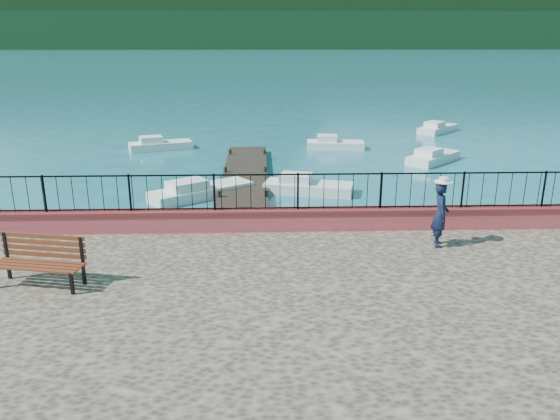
{
  "coord_description": "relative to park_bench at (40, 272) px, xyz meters",
  "views": [
    {
      "loc": [
        -1.25,
        -10.11,
        6.16
      ],
      "look_at": [
        -0.83,
        2.0,
        2.3
      ],
      "focal_mm": 35.0,
      "sensor_mm": 36.0,
      "label": 1
    }
  ],
  "objects": [
    {
      "name": "ground",
      "position": [
        5.87,
        -0.44,
        -1.51
      ],
      "size": [
        2000.0,
        2000.0,
        0.0
      ],
      "primitive_type": "plane",
      "color": "#19596B",
      "rests_on": "ground"
    },
    {
      "name": "foothills",
      "position": [
        5.87,
        359.56,
        20.49
      ],
      "size": [
        900.0,
        120.0,
        44.0
      ],
      "primitive_type": "cube",
      "color": "black",
      "rests_on": "ground"
    },
    {
      "name": "boat_4",
      "position": [
        8.88,
        20.32,
        -1.11
      ],
      "size": [
        3.36,
        1.65,
        0.8
      ],
      "primitive_type": "cube",
      "rotation": [
        0.0,
        0.0,
        -0.11
      ],
      "color": "silver",
      "rests_on": "ground"
    },
    {
      "name": "boat_3",
      "position": [
        -1.13,
        20.49,
        -1.11
      ],
      "size": [
        3.71,
        2.36,
        0.8
      ],
      "primitive_type": "cube",
      "rotation": [
        0.0,
        0.0,
        0.33
      ],
      "color": "silver",
      "rests_on": "ground"
    },
    {
      "name": "boat_1",
      "position": [
        6.56,
        11.09,
        -1.11
      ],
      "size": [
        3.81,
        2.15,
        0.8
      ],
      "primitive_type": "cube",
      "rotation": [
        0.0,
        0.0,
        -0.25
      ],
      "color": "silver",
      "rests_on": "ground"
    },
    {
      "name": "parapet",
      "position": [
        5.87,
        3.26,
        -0.02
      ],
      "size": [
        28.0,
        0.46,
        0.58
      ],
      "primitive_type": "cube",
      "color": "#BC444E",
      "rests_on": "promenade"
    },
    {
      "name": "hat",
      "position": [
        8.99,
        1.98,
        1.37
      ],
      "size": [
        0.44,
        0.44,
        0.12
      ],
      "primitive_type": "cylinder",
      "color": "white",
      "rests_on": "person"
    },
    {
      "name": "railing",
      "position": [
        5.87,
        3.26,
        0.74
      ],
      "size": [
        27.0,
        0.05,
        0.95
      ],
      "primitive_type": "cube",
      "color": "black",
      "rests_on": "parapet"
    },
    {
      "name": "companion_hill",
      "position": [
        225.87,
        559.56,
        -1.51
      ],
      "size": [
        448.0,
        384.0,
        180.0
      ],
      "primitive_type": "ellipsoid",
      "color": "#142D23",
      "rests_on": "ground"
    },
    {
      "name": "boat_5",
      "position": [
        16.53,
        25.71,
        -1.11
      ],
      "size": [
        3.33,
        3.39,
        0.8
      ],
      "primitive_type": "cube",
      "rotation": [
        0.0,
        0.0,
        0.8
      ],
      "color": "silver",
      "rests_on": "ground"
    },
    {
      "name": "boat_0",
      "position": [
        2.21,
        10.62,
        -1.11
      ],
      "size": [
        4.19,
        3.47,
        0.8
      ],
      "primitive_type": "cube",
      "rotation": [
        0.0,
        0.0,
        0.61
      ],
      "color": "silver",
      "rests_on": "ground"
    },
    {
      "name": "person",
      "position": [
        8.99,
        1.98,
        0.5
      ],
      "size": [
        0.48,
        0.65,
        1.62
      ],
      "primitive_type": "imported",
      "rotation": [
        0.0,
        0.0,
        1.4
      ],
      "color": "black",
      "rests_on": "promenade"
    },
    {
      "name": "park_bench",
      "position": [
        0.0,
        0.0,
        0.0
      ],
      "size": [
        1.98,
        0.98,
        1.05
      ],
      "rotation": [
        0.0,
        0.0,
        -0.2
      ],
      "color": "black",
      "rests_on": "promenade"
    },
    {
      "name": "far_forest",
      "position": [
        5.87,
        299.56,
        7.49
      ],
      "size": [
        900.0,
        60.0,
        18.0
      ],
      "primitive_type": "cube",
      "color": "black",
      "rests_on": "ground"
    },
    {
      "name": "dock",
      "position": [
        3.87,
        11.56,
        -1.36
      ],
      "size": [
        2.0,
        16.0,
        0.3
      ],
      "primitive_type": "cube",
      "color": "#2D231C",
      "rests_on": "ground"
    },
    {
      "name": "boat_2",
      "position": [
        13.46,
        16.68,
        -1.11
      ],
      "size": [
        3.36,
        3.36,
        0.8
      ],
      "primitive_type": "cube",
      "rotation": [
        0.0,
        0.0,
        0.79
      ],
      "color": "silver",
      "rests_on": "ground"
    }
  ]
}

